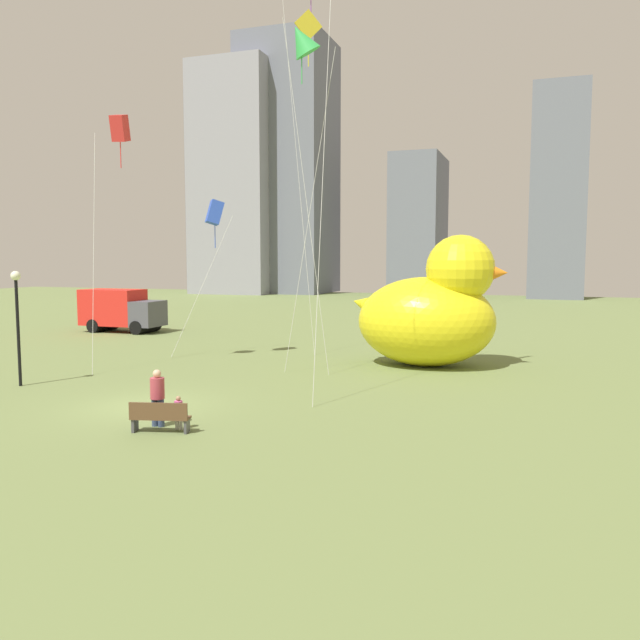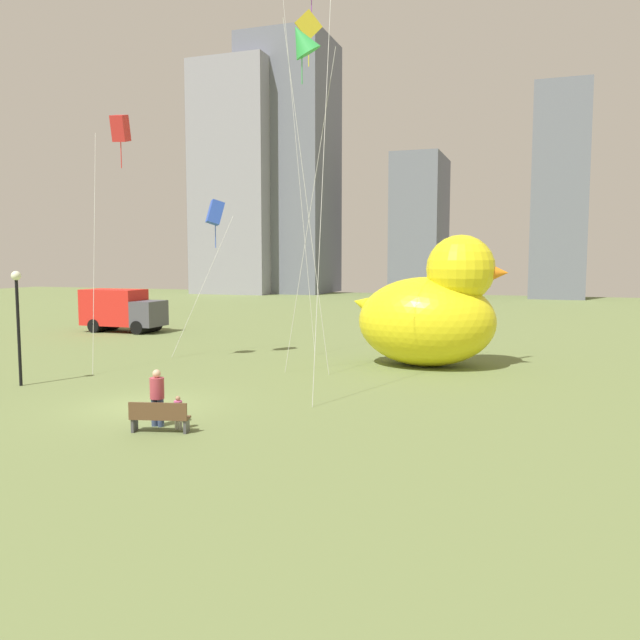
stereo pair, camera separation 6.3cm
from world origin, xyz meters
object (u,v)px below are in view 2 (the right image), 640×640
Objects in this scene: park_bench at (159,416)px; person_child at (178,411)px; person_adult at (157,395)px; lamppost at (18,307)px; box_truck at (122,311)px; kite_blue at (215,213)px; kite_green at (302,41)px; giant_inflatable_duck at (432,311)px; kite_yellow at (308,44)px; kite_red at (120,130)px.

park_bench is 1.76× the size of person_child.
lamppost is at bearing 157.89° from person_adult.
park_bench is 0.32× the size of box_truck.
kite_green is (5.76, -3.28, 6.43)m from kite_blue.
kite_green is at bearing -29.66° from kite_blue.
giant_inflatable_duck is 23.05m from box_truck.
kite_blue is 0.54× the size of kite_green.
kite_yellow is at bearing -17.20° from kite_blue.
kite_yellow is (7.92, 2.19, 3.42)m from kite_red.
park_bench is at bearing -123.69° from person_child.
giant_inflatable_duck is 0.65× the size of kite_red.
person_child is at bearing -46.73° from kite_red.
person_child is 0.22× the size of lamppost.
giant_inflatable_duck is 15.96m from kite_red.
kite_red reaches higher than kite_blue.
giant_inflatable_duck is (5.90, 13.30, 1.62)m from person_adult.
kite_blue reaches higher than person_child.
kite_green is at bearing 81.23° from person_adult.
person_adult is 14.13m from kite_blue.
box_truck is 17.72m from kite_red.
kite_red reaches higher than lamppost.
park_bench is at bearing -93.00° from kite_yellow.
kite_blue reaches higher than person_adult.
kite_yellow is at bearing 15.45° from kite_red.
kite_blue is at bearing 110.40° from person_adult.
kite_green is (17.41, -11.56, 12.11)m from box_truck.
person_child is at bearing -21.04° from lamppost.
box_truck is at bearing 149.77° from kite_yellow.
kite_red is at bearing 130.41° from park_bench.
park_bench is 0.11× the size of kite_yellow.
kite_yellow is at bearing 84.32° from person_adult.
kite_blue is at bearing -172.38° from giant_inflatable_duck.
person_child is (0.32, 0.48, 0.07)m from park_bench.
box_truck is at bearing 162.59° from giant_inflatable_duck.
box_truck is 23.40m from kite_yellow.
lamppost is at bearing -145.58° from giant_inflatable_duck.
person_adult is at bearing -98.77° from kite_green.
kite_green is at bearing 86.33° from person_child.
person_adult is 15.33m from kite_green.
giant_inflatable_duck is 17.44m from lamppost.
lamppost is at bearing 158.96° from person_child.
kite_blue is 8.89m from kite_yellow.
person_adult is 16.57m from kite_yellow.
kite_green is at bearing -134.38° from giant_inflatable_duck.
kite_red is at bearing -164.55° from kite_yellow.
giant_inflatable_duck reaches higher than box_truck.
giant_inflatable_duck is at bearing 34.42° from lamppost.
kite_yellow reaches higher than kite_green.
kite_green reaches higher than lamppost.
park_bench is 0.59m from person_child.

